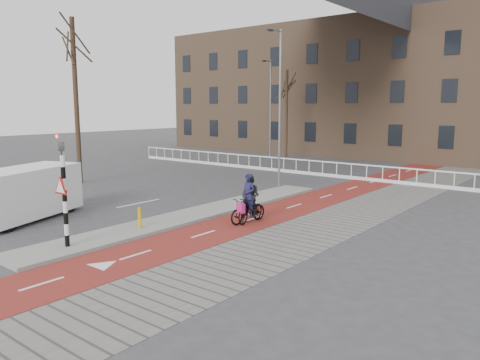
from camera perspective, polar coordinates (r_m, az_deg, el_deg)
The scene contains 15 objects.
ground at distance 16.46m, azimuth -13.16°, elevation -7.04°, with size 120.00×120.00×0.00m, color #38383A.
bike_lane at distance 23.01m, azimuth 9.26°, elevation -2.34°, with size 2.50×60.00×0.01m, color maroon.
sidewalk at distance 21.81m, azimuth 15.69°, elevation -3.19°, with size 3.00×60.00×0.01m, color slate.
curb_island at distance 19.54m, azimuth -5.20°, elevation -4.11°, with size 1.80×16.00×0.12m, color gray.
traffic_signal at distance 15.40m, azimuth -20.72°, elevation -0.89°, with size 0.80×0.80×3.68m.
bollard at distance 17.35m, azimuth -12.14°, elevation -4.51°, with size 0.12×0.12×0.74m, color gold.
cyclist_near at distance 18.08m, azimuth 1.01°, elevation -3.24°, with size 0.84×1.89×1.91m.
cyclist_far at distance 18.09m, azimuth 1.28°, elevation -2.82°, with size 0.83×1.74×1.85m.
van at distance 20.40m, azimuth -24.94°, elevation -1.43°, with size 3.44×5.16×2.06m.
railing at distance 32.20m, azimuth 5.34°, elevation 1.51°, with size 28.00×0.10×0.99m.
townhouse_row at distance 44.62m, azimuth 18.67°, elevation 12.82°, with size 46.00×10.00×15.90m.
tree_left at distance 28.81m, azimuth -19.34°, elevation 8.96°, with size 0.28×0.28×9.42m, color #2F2115.
tree_mid at distance 39.43m, azimuth 5.67°, elevation 7.85°, with size 0.23×0.23×7.44m, color #2F2115.
streetlight_near at distance 25.29m, azimuth 4.87°, elevation 8.35°, with size 0.12×0.12×8.42m, color slate.
streetlight_left at distance 39.54m, azimuth 3.73°, elevation 8.45°, with size 0.12×0.12×8.23m, color slate.
Camera 1 is at (12.52, -9.70, 4.48)m, focal length 35.00 mm.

